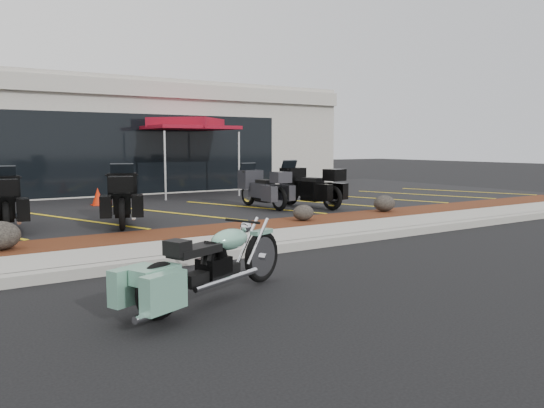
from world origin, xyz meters
TOP-DOWN VIEW (x-y plane):
  - ground at (0.00, 0.00)m, footprint 90.00×90.00m
  - curb at (0.00, 0.90)m, footprint 24.00×0.25m
  - sidewalk at (0.00, 1.60)m, footprint 24.00×1.20m
  - mulch_bed at (0.00, 2.80)m, footprint 24.00×1.20m
  - upper_lot at (0.00, 8.20)m, footprint 26.00×9.60m
  - dealership_building at (0.00, 14.47)m, footprint 18.00×8.16m
  - boulder_mid at (1.89, 2.80)m, footprint 0.48×0.40m
  - boulder_right at (4.49, 2.99)m, footprint 0.57×0.47m
  - hero_cruiser at (-1.30, -0.66)m, footprint 2.60×1.58m
  - touring_black_front at (-3.63, 5.65)m, footprint 1.00×2.17m
  - touring_black_mid at (-1.36, 5.06)m, footprint 1.43×2.29m
  - touring_grey at (2.35, 5.98)m, footprint 0.84×2.03m
  - touring_black_rear at (3.34, 5.43)m, footprint 1.14×2.23m
  - traffic_cone at (-1.08, 8.26)m, footprint 0.42×0.42m
  - popup_canopy at (2.23, 9.78)m, footprint 2.85×2.85m

SIDE VIEW (x-z plane):
  - ground at x=0.00m, z-range 0.00..0.00m
  - curb at x=0.00m, z-range 0.00..0.15m
  - sidewalk at x=0.00m, z-range 0.00..0.15m
  - upper_lot at x=0.00m, z-range 0.00..0.15m
  - mulch_bed at x=0.00m, z-range 0.00..0.16m
  - boulder_mid at x=1.89m, z-range 0.16..0.50m
  - boulder_right at x=4.49m, z-range 0.16..0.56m
  - traffic_cone at x=-1.08m, z-range 0.15..0.63m
  - hero_cruiser at x=-1.30m, z-range 0.00..0.90m
  - touring_grey at x=2.35m, z-range 0.15..1.32m
  - touring_black_front at x=-3.63m, z-range 0.15..1.38m
  - touring_black_rear at x=3.34m, z-range 0.15..1.39m
  - touring_black_mid at x=-1.36m, z-range 0.15..1.40m
  - dealership_building at x=0.00m, z-range 0.01..4.01m
  - popup_canopy at x=2.23m, z-range 1.17..3.67m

